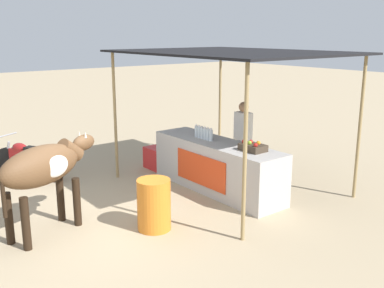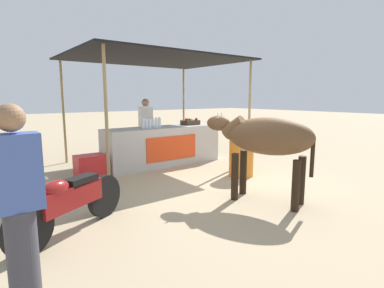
# 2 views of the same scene
# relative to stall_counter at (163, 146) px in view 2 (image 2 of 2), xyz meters

# --- Properties ---
(ground_plane) EXTENTS (60.00, 60.00, 0.00)m
(ground_plane) POSITION_rel_stall_counter_xyz_m (0.00, -2.20, -0.48)
(ground_plane) COLOR tan
(stall_counter) EXTENTS (3.00, 0.82, 0.96)m
(stall_counter) POSITION_rel_stall_counter_xyz_m (0.00, 0.00, 0.00)
(stall_counter) COLOR #B2ADA8
(stall_counter) RESTS_ON ground
(stall_awning) EXTENTS (4.20, 3.20, 2.65)m
(stall_awning) POSITION_rel_stall_counter_xyz_m (0.00, 0.30, 2.06)
(stall_awning) COLOR black
(stall_awning) RESTS_ON ground
(water_bottle_row) EXTENTS (0.52, 0.07, 0.25)m
(water_bottle_row) POSITION_rel_stall_counter_xyz_m (-0.35, -0.05, 0.59)
(water_bottle_row) COLOR silver
(water_bottle_row) RESTS_ON stall_counter
(fruit_crate) EXTENTS (0.44, 0.32, 0.18)m
(fruit_crate) POSITION_rel_stall_counter_xyz_m (0.89, 0.05, 0.55)
(fruit_crate) COLOR #3F3326
(fruit_crate) RESTS_ON stall_counter
(vendor_behind_counter) EXTENTS (0.34, 0.22, 1.65)m
(vendor_behind_counter) POSITION_rel_stall_counter_xyz_m (-0.07, 0.75, 0.37)
(vendor_behind_counter) COLOR #383842
(vendor_behind_counter) RESTS_ON ground
(cooler_box) EXTENTS (0.60, 0.44, 0.48)m
(cooler_box) POSITION_rel_stall_counter_xyz_m (-1.88, -0.10, -0.24)
(cooler_box) COLOR red
(cooler_box) RESTS_ON ground
(water_barrel) EXTENTS (0.52, 0.52, 0.81)m
(water_barrel) POSITION_rel_stall_counter_xyz_m (0.76, -1.95, -0.08)
(water_barrel) COLOR orange
(water_barrel) RESTS_ON ground
(cow) EXTENTS (0.99, 1.83, 1.44)m
(cow) POSITION_rel_stall_counter_xyz_m (-0.13, -3.29, 0.55)
(cow) COLOR brown
(cow) RESTS_ON ground
(motorcycle_parked) EXTENTS (1.62, 0.98, 0.90)m
(motorcycle_parked) POSITION_rel_stall_counter_xyz_m (-2.98, -2.63, -0.05)
(motorcycle_parked) COLOR black
(motorcycle_parked) RESTS_ON ground
(passerby_on_street) EXTENTS (0.34, 0.22, 1.65)m
(passerby_on_street) POSITION_rel_stall_counter_xyz_m (-3.67, -3.92, 0.37)
(passerby_on_street) COLOR #383842
(passerby_on_street) RESTS_ON ground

